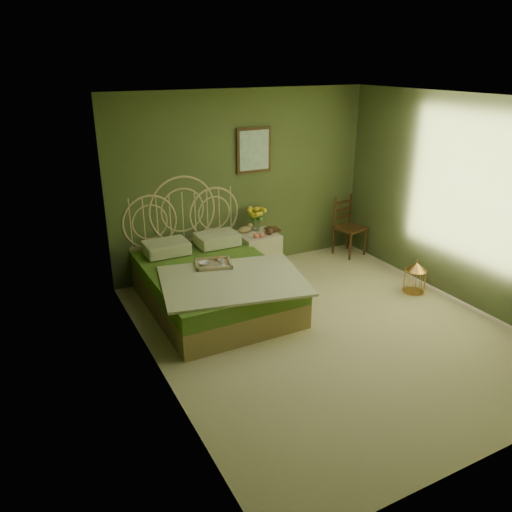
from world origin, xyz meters
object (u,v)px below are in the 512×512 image
bed (212,281)px  birdcage (415,278)px  nightstand (257,248)px  chair (348,222)px

bed → birdcage: bearing=-19.8°
nightstand → chair: size_ratio=1.09×
bed → chair: 2.75m
bed → birdcage: (2.58, -0.93, -0.11)m
bed → nightstand: size_ratio=2.31×
nightstand → chair: nightstand is taller
bed → nightstand: bed is taller
nightstand → chair: bearing=0.2°
nightstand → birdcage: (1.57, -1.62, -0.15)m
chair → birdcage: (-0.07, -1.62, -0.31)m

